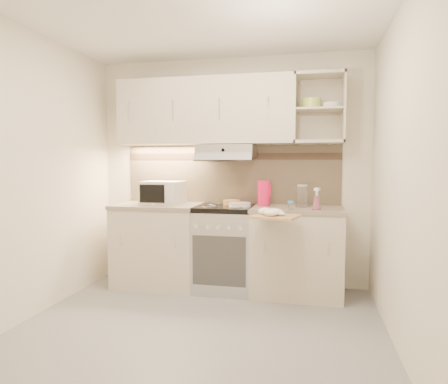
# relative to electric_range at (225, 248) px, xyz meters

# --- Properties ---
(ground) EXTENTS (3.00, 3.00, 0.00)m
(ground) POSITION_rel_electric_range_xyz_m (0.00, -1.10, -0.45)
(ground) COLOR gray
(ground) RESTS_ON ground
(room_shell) EXTENTS (3.04, 2.84, 2.52)m
(room_shell) POSITION_rel_electric_range_xyz_m (0.00, -0.73, 1.18)
(room_shell) COLOR silver
(room_shell) RESTS_ON ground
(base_cabinet_left) EXTENTS (0.90, 0.60, 0.86)m
(base_cabinet_left) POSITION_rel_electric_range_xyz_m (-0.75, 0.00, -0.02)
(base_cabinet_left) COLOR beige
(base_cabinet_left) RESTS_ON ground
(worktop_left) EXTENTS (0.92, 0.62, 0.04)m
(worktop_left) POSITION_rel_electric_range_xyz_m (-0.75, 0.00, 0.43)
(worktop_left) COLOR gray
(worktop_left) RESTS_ON base_cabinet_left
(base_cabinet_right) EXTENTS (0.90, 0.60, 0.86)m
(base_cabinet_right) POSITION_rel_electric_range_xyz_m (0.75, 0.00, -0.02)
(base_cabinet_right) COLOR beige
(base_cabinet_right) RESTS_ON ground
(worktop_right) EXTENTS (0.92, 0.62, 0.04)m
(worktop_right) POSITION_rel_electric_range_xyz_m (0.75, 0.00, 0.43)
(worktop_right) COLOR gray
(worktop_right) RESTS_ON base_cabinet_right
(electric_range) EXTENTS (0.60, 0.60, 0.90)m
(electric_range) POSITION_rel_electric_range_xyz_m (0.00, 0.00, 0.00)
(electric_range) COLOR #B7B7BC
(electric_range) RESTS_ON ground
(microwave) EXTENTS (0.47, 0.36, 0.25)m
(microwave) POSITION_rel_electric_range_xyz_m (-0.70, 0.02, 0.57)
(microwave) COLOR silver
(microwave) RESTS_ON worktop_left
(watering_can) EXTENTS (0.22, 0.11, 0.19)m
(watering_can) POSITION_rel_electric_range_xyz_m (-0.74, -0.08, 0.52)
(watering_can) COLOR white
(watering_can) RESTS_ON worktop_left
(plate_stack) EXTENTS (0.23, 0.23, 0.05)m
(plate_stack) POSITION_rel_electric_range_xyz_m (0.16, -0.05, 0.47)
(plate_stack) COLOR white
(plate_stack) RESTS_ON electric_range
(bread_loaf) EXTENTS (0.18, 0.18, 0.05)m
(bread_loaf) POSITION_rel_electric_range_xyz_m (0.04, 0.15, 0.47)
(bread_loaf) COLOR olive
(bread_loaf) RESTS_ON electric_range
(pink_pitcher) EXTENTS (0.14, 0.13, 0.27)m
(pink_pitcher) POSITION_rel_electric_range_xyz_m (0.40, 0.08, 0.58)
(pink_pitcher) COLOR #DA1346
(pink_pitcher) RESTS_ON worktop_right
(glass_jar) EXTENTS (0.12, 0.12, 0.23)m
(glass_jar) POSITION_rel_electric_range_xyz_m (0.79, 0.04, 0.57)
(glass_jar) COLOR silver
(glass_jar) RESTS_ON worktop_right
(spice_jar) EXTENTS (0.06, 0.06, 0.08)m
(spice_jar) POSITION_rel_electric_range_xyz_m (0.69, -0.22, 0.49)
(spice_jar) COLOR white
(spice_jar) RESTS_ON worktop_right
(spray_bottle) EXTENTS (0.09, 0.09, 0.23)m
(spray_bottle) POSITION_rel_electric_range_xyz_m (0.94, -0.18, 0.54)
(spray_bottle) COLOR pink
(spray_bottle) RESTS_ON worktop_right
(cutting_board) EXTENTS (0.46, 0.43, 0.02)m
(cutting_board) POSITION_rel_electric_range_xyz_m (0.58, -0.50, 0.42)
(cutting_board) COLOR #B97C54
(cutting_board) RESTS_ON base_cabinet_right
(dish_towel) EXTENTS (0.32, 0.29, 0.07)m
(dish_towel) POSITION_rel_electric_range_xyz_m (0.55, -0.51, 0.46)
(dish_towel) COLOR white
(dish_towel) RESTS_ON cutting_board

